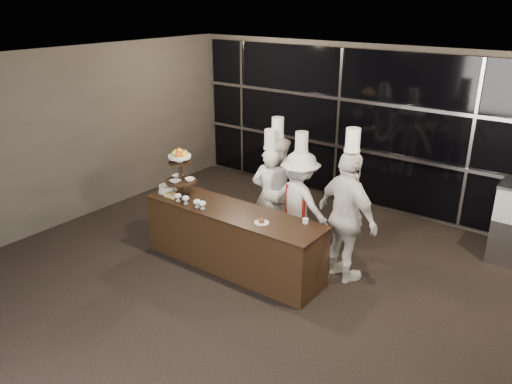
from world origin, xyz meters
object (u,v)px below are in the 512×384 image
Objects in this scene: display_stand at (180,169)px; chef_c at (300,202)px; chef_b at (277,187)px; layer_cake at (168,189)px; buffet_counter at (233,239)px; chef_a at (270,193)px; chef_d at (347,216)px.

chef_c reaches higher than display_stand.
display_stand is 0.37× the size of chef_b.
layer_cake is at bearing -169.02° from display_stand.
chef_c is (0.49, 1.03, 0.36)m from buffet_counter.
chef_c is at bearing -4.10° from chef_a.
display_stand is 0.45m from layer_cake.
chef_a reaches higher than display_stand.
chef_c is 0.88× the size of chef_d.
layer_cake is 2.06m from chef_c.
layer_cake is 0.16× the size of chef_a.
chef_a is at bearing -92.74° from chef_b.
chef_a is (-0.10, 1.07, 0.35)m from buffet_counter.
display_stand is 0.40× the size of chef_a.
buffet_counter is at bearing 2.28° from layer_cake.
layer_cake reaches higher than buffet_counter.
chef_b reaches higher than layer_cake.
layer_cake is 1.62m from chef_a.
chef_c is 1.03m from chef_d.
chef_d reaches higher than layer_cake.
chef_b is at bearing 160.33° from chef_d.
chef_d is at bearing 16.05° from display_stand.
chef_b is 1.05× the size of chef_c.
chef_b is at bearing 87.26° from chef_a.
chef_b is (0.01, 0.18, 0.06)m from chef_a.
display_stand is 1.62m from chef_b.
buffet_counter is 3.81× the size of display_stand.
display_stand is at bearing -163.95° from chef_d.
display_stand is 2.48× the size of layer_cake.
chef_d reaches higher than chef_b.
buffet_counter is 1.53× the size of chef_a.
layer_cake is 0.14× the size of chef_d.
chef_c reaches higher than layer_cake.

